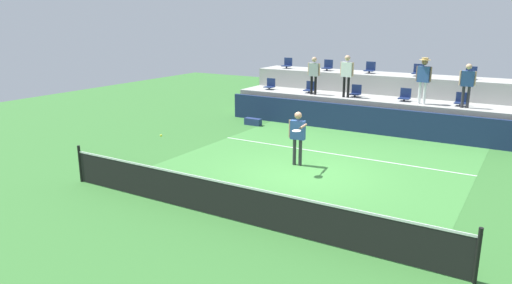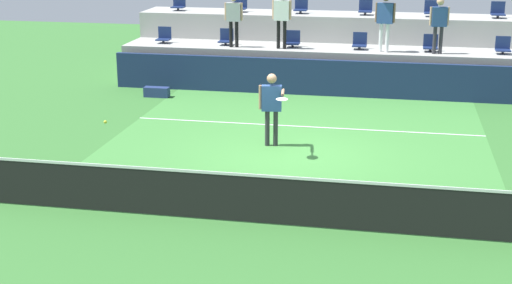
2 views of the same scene
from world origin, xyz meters
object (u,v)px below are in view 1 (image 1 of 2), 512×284
object	(u,v)px
stadium_chair_lower_mid_right	(405,96)
stadium_chair_upper_far_left	(287,64)
stadium_chair_lower_far_left	(270,85)
equipment_bag	(253,122)
stadium_chair_upper_left	(328,66)
spectator_leaning_on_rail	(347,72)
tennis_player	(298,133)
spectator_in_grey	(314,72)
stadium_chair_upper_mid_right	(418,71)
stadium_chair_lower_right	(461,100)
stadium_chair_upper_right	(471,74)
spectator_with_hat	(424,75)
stadium_chair_lower_mid_left	(356,92)
stadium_chair_lower_left	(310,88)
stadium_chair_upper_mid_left	(370,68)
spectator_in_white	(467,81)
tennis_ball	(161,136)

from	to	relation	value
stadium_chair_lower_mid_right	stadium_chair_upper_far_left	distance (m)	6.70
stadium_chair_lower_far_left	equipment_bag	world-z (taller)	stadium_chair_lower_far_left
stadium_chair_upper_left	spectator_leaning_on_rail	distance (m)	2.82
tennis_player	spectator_in_grey	world-z (taller)	spectator_in_grey
stadium_chair_upper_far_left	stadium_chair_upper_mid_right	world-z (taller)	same
stadium_chair_lower_right	stadium_chair_upper_left	world-z (taller)	stadium_chair_upper_left
stadium_chair_upper_left	spectator_leaning_on_rail	bearing A→B (deg)	-50.64
stadium_chair_upper_right	spectator_leaning_on_rail	size ratio (longest dim) A/B	0.29
stadium_chair_upper_right	spectator_in_grey	world-z (taller)	spectator_in_grey
stadium_chair_lower_far_left	stadium_chair_lower_mid_right	distance (m)	6.38
stadium_chair_upper_mid_right	spectator_with_hat	world-z (taller)	spectator_with_hat
stadium_chair_lower_right	stadium_chair_upper_right	bearing A→B (deg)	89.37
stadium_chair_upper_mid_right	stadium_chair_upper_right	xyz separation A→B (m)	(2.13, 0.00, 0.00)
stadium_chair_lower_mid_left	stadium_chair_upper_mid_right	size ratio (longest dim) A/B	1.00
stadium_chair_lower_left	stadium_chair_upper_right	xyz separation A→B (m)	(6.47, 1.80, 0.85)
stadium_chair_upper_mid_left	stadium_chair_upper_right	size ratio (longest dim) A/B	1.00
spectator_in_white	spectator_leaning_on_rail	bearing A→B (deg)	180.00
stadium_chair_lower_mid_left	stadium_chair_upper_right	size ratio (longest dim) A/B	1.00
spectator_leaning_on_rail	spectator_in_white	world-z (taller)	spectator_leaning_on_rail
stadium_chair_lower_left	spectator_in_grey	bearing A→B (deg)	-48.18
stadium_chair_upper_mid_right	spectator_in_white	world-z (taller)	spectator_in_white
stadium_chair_upper_far_left	stadium_chair_upper_mid_left	world-z (taller)	same
spectator_leaning_on_rail	tennis_player	bearing A→B (deg)	-82.82
stadium_chair_lower_mid_right	spectator_in_grey	world-z (taller)	spectator_in_grey
stadium_chair_upper_left	stadium_chair_upper_mid_left	size ratio (longest dim) A/B	1.00
stadium_chair_upper_far_left	spectator_leaning_on_rail	size ratio (longest dim) A/B	0.29
stadium_chair_lower_right	stadium_chair_upper_far_left	size ratio (longest dim) A/B	1.00
equipment_bag	spectator_with_hat	bearing A→B (deg)	16.69
stadium_chair_upper_far_left	spectator_in_grey	distance (m)	3.29
stadium_chair_upper_right	spectator_with_hat	size ratio (longest dim) A/B	0.28
stadium_chair_lower_left	stadium_chair_upper_right	world-z (taller)	stadium_chair_upper_right
stadium_chair_upper_far_left	stadium_chair_upper_left	xyz separation A→B (m)	(2.20, 0.00, 0.00)
stadium_chair_lower_far_left	stadium_chair_upper_far_left	size ratio (longest dim) A/B	1.00
tennis_player	spectator_in_white	size ratio (longest dim) A/B	1.04
stadium_chair_upper_mid_left	stadium_chair_upper_right	distance (m)	4.29
stadium_chair_lower_left	stadium_chair_lower_mid_left	distance (m)	2.18
stadium_chair_lower_mid_right	stadium_chair_lower_right	bearing A→B (deg)	0.00
stadium_chair_upper_mid_right	spectator_with_hat	bearing A→B (deg)	-72.27
spectator_with_hat	tennis_ball	world-z (taller)	spectator_with_hat
stadium_chair_lower_left	stadium_chair_upper_right	bearing A→B (deg)	15.56
stadium_chair_upper_far_left	equipment_bag	bearing A→B (deg)	-83.07
spectator_in_grey	tennis_ball	xyz separation A→B (m)	(-0.48, -9.43, -0.95)
spectator_with_hat	stadium_chair_lower_right	bearing A→B (deg)	15.22
tennis_ball	stadium_chair_lower_mid_left	bearing A→B (deg)	76.71
tennis_player	spectator_leaning_on_rail	size ratio (longest dim) A/B	0.97
stadium_chair_upper_mid_right	stadium_chair_lower_mid_right	bearing A→B (deg)	-91.58
spectator_in_white	equipment_bag	distance (m)	8.73
stadium_chair_upper_far_left	stadium_chair_upper_mid_left	size ratio (longest dim) A/B	1.00
stadium_chair_upper_mid_right	tennis_player	size ratio (longest dim) A/B	0.30
stadium_chair_lower_far_left	spectator_in_white	xyz separation A→B (m)	(8.73, -0.38, 0.79)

